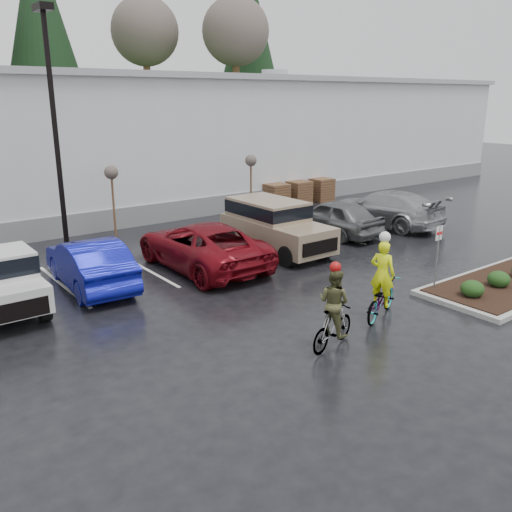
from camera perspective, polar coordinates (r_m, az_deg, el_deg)
ground at (r=15.41m, az=10.55°, el=-6.91°), size 120.00×120.00×0.00m
warehouse at (r=33.22m, az=-18.77°, el=11.47°), size 60.50×15.50×7.20m
lamppost at (r=22.40m, az=-20.61°, el=14.54°), size 0.50×1.00×9.22m
sapling_mid at (r=24.41m, az=-14.97°, el=8.10°), size 0.60×0.60×3.20m
sapling_east at (r=28.09m, az=-0.54°, el=9.67°), size 0.60×0.60×3.20m
pallet_stack_a at (r=30.69m, az=2.12°, el=6.36°), size 1.20×1.20×1.35m
pallet_stack_b at (r=31.77m, az=4.51°, el=6.67°), size 1.20×1.20×1.35m
pallet_stack_c at (r=32.98m, az=6.87°, el=6.96°), size 1.20×1.20×1.35m
shrub_a at (r=17.77m, az=21.81°, el=-3.23°), size 0.70×0.70×0.52m
shrub_b at (r=19.03m, az=24.19°, el=-2.24°), size 0.70×0.70×0.52m
fire_lane_sign at (r=17.93m, az=18.57°, el=0.60°), size 0.30×0.05×2.20m
car_blue at (r=18.50m, az=-17.09°, el=-0.71°), size 2.03×5.03×1.62m
car_red at (r=19.76m, az=-5.73°, el=1.13°), size 2.85×6.10×1.69m
suv_tan at (r=21.67m, az=2.20°, el=3.07°), size 2.20×5.10×2.06m
car_grey at (r=24.70m, az=8.20°, el=4.07°), size 2.05×4.84×1.63m
car_far_silver at (r=26.95m, az=13.29°, el=4.92°), size 3.08×6.16×1.72m
cyclist_hivis at (r=15.66m, az=13.03°, el=-3.65°), size 2.18×1.44×2.50m
cyclist_olive at (r=13.57m, az=8.14°, el=-6.32°), size 1.79×0.91×2.24m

